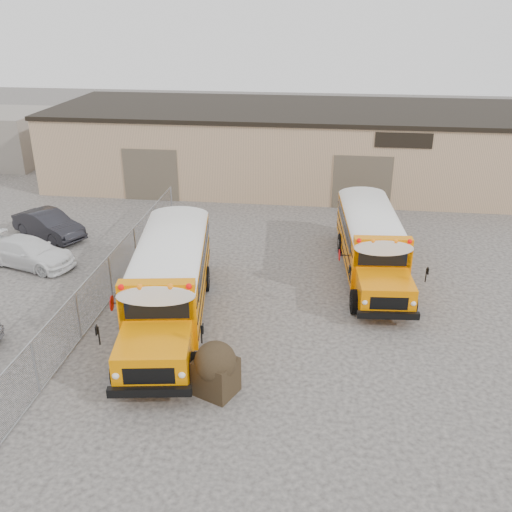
# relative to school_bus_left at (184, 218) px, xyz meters

# --- Properties ---
(ground) EXTENTS (120.00, 120.00, 0.00)m
(ground) POSITION_rel_school_bus_left_xyz_m (4.25, -7.82, -1.66)
(ground) COLOR #343130
(ground) RESTS_ON ground
(warehouse) EXTENTS (30.20, 10.20, 4.67)m
(warehouse) POSITION_rel_school_bus_left_xyz_m (4.25, 12.18, 0.72)
(warehouse) COLOR tan
(warehouse) RESTS_ON ground
(chainlink_fence) EXTENTS (0.07, 18.07, 1.81)m
(chainlink_fence) POSITION_rel_school_bus_left_xyz_m (-1.75, -4.82, -0.76)
(chainlink_fence) COLOR gray
(chainlink_fence) RESTS_ON ground
(school_bus_left) EXTENTS (3.84, 10.04, 2.87)m
(school_bus_left) POSITION_rel_school_bus_left_xyz_m (0.00, 0.00, 0.00)
(school_bus_left) COLOR orange
(school_bus_left) RESTS_ON ground
(school_bus_right) EXTENTS (2.92, 9.11, 2.62)m
(school_bus_right) POSITION_rel_school_bus_left_xyz_m (7.89, 4.44, -0.14)
(school_bus_right) COLOR orange
(school_bus_right) RESTS_ON ground
(tarp_bundle) EXTENTS (1.43, 1.38, 1.68)m
(tarp_bundle) POSITION_rel_school_bus_left_xyz_m (3.40, -10.09, -0.80)
(tarp_bundle) COLOR black
(tarp_bundle) RESTS_ON ground
(car_white) EXTENTS (4.54, 2.81, 1.23)m
(car_white) POSITION_rel_school_bus_left_xyz_m (-6.41, -2.32, -1.04)
(car_white) COLOR white
(car_white) RESTS_ON ground
(car_dark) EXTENTS (4.23, 3.14, 1.33)m
(car_dark) POSITION_rel_school_bus_left_xyz_m (-7.03, 0.86, -0.99)
(car_dark) COLOR black
(car_dark) RESTS_ON ground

